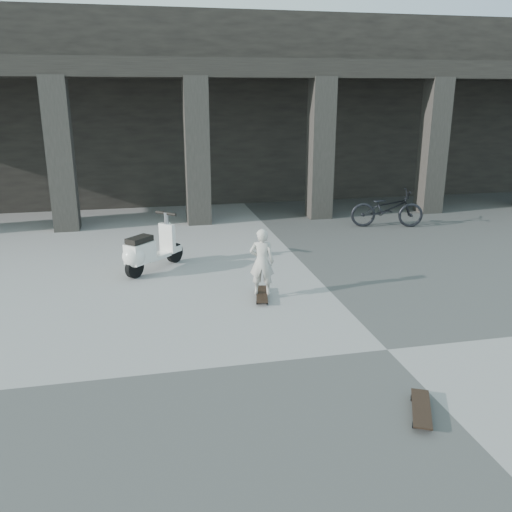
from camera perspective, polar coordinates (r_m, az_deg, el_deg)
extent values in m
plane|color=#464644|center=(8.22, 13.65, -9.56)|extent=(90.00, 90.00, 0.00)
cube|color=black|center=(20.85, -2.98, 15.29)|extent=(28.00, 6.00, 6.00)
cube|color=black|center=(16.53, -0.42, 19.03)|extent=(28.00, 2.80, 0.50)
cube|color=#2C2A25|center=(15.28, -19.88, 9.96)|extent=(0.65, 0.65, 4.00)
cube|color=#2C2A25|center=(15.24, -6.25, 10.83)|extent=(0.65, 0.65, 4.00)
cube|color=#2C2A25|center=(16.01, 6.81, 11.10)|extent=(0.65, 0.65, 4.00)
cube|color=#2C2A25|center=(17.49, 18.16, 10.88)|extent=(0.65, 0.65, 4.00)
cube|color=black|center=(9.84, 0.62, -4.02)|extent=(0.37, 0.89, 0.02)
cube|color=#B2B2B7|center=(10.14, 0.58, -3.60)|extent=(0.19, 0.08, 0.03)
cube|color=#B2B2B7|center=(9.57, 0.66, -4.87)|extent=(0.19, 0.08, 0.03)
cylinder|color=black|center=(10.14, 0.06, -3.65)|extent=(0.04, 0.07, 0.06)
cylinder|color=black|center=(10.15, 1.09, -3.64)|extent=(0.04, 0.07, 0.06)
cylinder|color=black|center=(9.58, 0.12, -4.93)|extent=(0.04, 0.07, 0.06)
cylinder|color=black|center=(9.58, 1.20, -4.92)|extent=(0.04, 0.07, 0.06)
cube|color=black|center=(6.79, 17.02, -15.06)|extent=(0.55, 0.83, 0.02)
cube|color=#B2B2B7|center=(7.05, 16.88, -14.12)|extent=(0.19, 0.13, 0.03)
cube|color=#B2B2B7|center=(6.56, 17.10, -16.68)|extent=(0.19, 0.13, 0.03)
cylinder|color=black|center=(7.05, 16.10, -14.15)|extent=(0.06, 0.08, 0.07)
cylinder|color=black|center=(7.07, 17.64, -14.23)|extent=(0.06, 0.08, 0.07)
cylinder|color=black|center=(6.56, 16.25, -16.71)|extent=(0.06, 0.08, 0.07)
cylinder|color=black|center=(6.58, 17.93, -16.79)|extent=(0.06, 0.08, 0.07)
imported|color=#BDB6AA|center=(9.64, 0.63, -0.61)|extent=(0.51, 0.42, 1.21)
cylinder|color=black|center=(11.98, -8.56, 0.35)|extent=(0.38, 0.39, 0.43)
cylinder|color=black|center=(11.12, -12.67, -1.20)|extent=(0.38, 0.39, 0.43)
cube|color=white|center=(11.54, -10.44, -0.05)|extent=(0.65, 0.66, 0.08)
cube|color=white|center=(11.16, -12.10, 0.37)|extent=(0.66, 0.67, 0.41)
sphere|color=white|center=(11.05, -12.75, -0.02)|extent=(0.45, 0.45, 0.45)
cube|color=black|center=(11.09, -12.18, 1.71)|extent=(0.58, 0.58, 0.11)
cube|color=white|center=(11.72, -9.32, 1.87)|extent=(0.34, 0.33, 0.63)
cube|color=white|center=(11.95, -8.58, 0.75)|extent=(0.34, 0.34, 0.13)
cylinder|color=#B2B2B7|center=(11.62, -9.42, 3.77)|extent=(0.14, 0.14, 0.32)
cylinder|color=black|center=(11.59, -9.45, 4.45)|extent=(0.43, 0.42, 0.06)
sphere|color=white|center=(11.70, -9.18, 3.22)|extent=(0.13, 0.13, 0.13)
imported|color=black|center=(15.36, 13.63, 4.89)|extent=(2.08, 1.13, 1.03)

